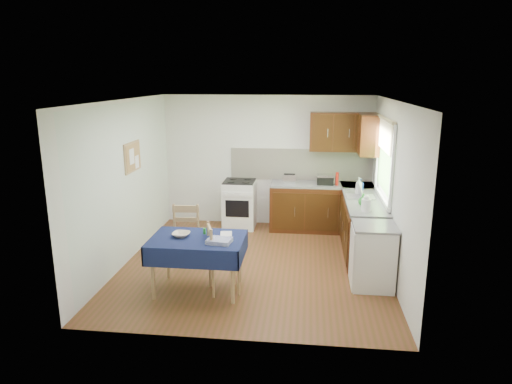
# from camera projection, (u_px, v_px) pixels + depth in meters

# --- Properties ---
(floor) EXTENTS (4.20, 4.20, 0.00)m
(floor) POSITION_uv_depth(u_px,v_px,m) (254.00, 264.00, 7.06)
(floor) COLOR #533616
(floor) RESTS_ON ground
(ceiling) EXTENTS (4.00, 4.20, 0.02)m
(ceiling) POSITION_uv_depth(u_px,v_px,m) (254.00, 100.00, 6.45)
(ceiling) COLOR white
(ceiling) RESTS_ON wall_back
(wall_back) EXTENTS (4.00, 0.02, 2.50)m
(wall_back) POSITION_uv_depth(u_px,v_px,m) (267.00, 161.00, 8.78)
(wall_back) COLOR silver
(wall_back) RESTS_ON ground
(wall_front) EXTENTS (4.00, 0.02, 2.50)m
(wall_front) POSITION_uv_depth(u_px,v_px,m) (231.00, 233.00, 4.74)
(wall_front) COLOR silver
(wall_front) RESTS_ON ground
(wall_left) EXTENTS (0.02, 4.20, 2.50)m
(wall_left) POSITION_uv_depth(u_px,v_px,m) (125.00, 183.00, 6.98)
(wall_left) COLOR silver
(wall_left) RESTS_ON ground
(wall_right) EXTENTS (0.02, 4.20, 2.50)m
(wall_right) POSITION_uv_depth(u_px,v_px,m) (393.00, 190.00, 6.54)
(wall_right) COLOR silver
(wall_right) RESTS_ON ground
(base_cabinets) EXTENTS (1.90, 2.30, 0.86)m
(base_cabinets) POSITION_uv_depth(u_px,v_px,m) (339.00, 217.00, 8.02)
(base_cabinets) COLOR #361209
(base_cabinets) RESTS_ON ground
(worktop_back) EXTENTS (1.90, 0.60, 0.04)m
(worktop_back) POSITION_uv_depth(u_px,v_px,m) (322.00, 185.00, 8.47)
(worktop_back) COLOR slate
(worktop_back) RESTS_ON base_cabinets
(worktop_right) EXTENTS (0.60, 1.70, 0.04)m
(worktop_right) POSITION_uv_depth(u_px,v_px,m) (365.00, 202.00, 7.29)
(worktop_right) COLOR slate
(worktop_right) RESTS_ON base_cabinets
(worktop_corner) EXTENTS (0.60, 0.60, 0.04)m
(worktop_corner) POSITION_uv_depth(u_px,v_px,m) (357.00, 186.00, 8.40)
(worktop_corner) COLOR slate
(worktop_corner) RESTS_ON base_cabinets
(splashback) EXTENTS (2.70, 0.02, 0.60)m
(splashback) POSITION_uv_depth(u_px,v_px,m) (301.00, 164.00, 8.71)
(splashback) COLOR white
(splashback) RESTS_ON wall_back
(upper_cabinets) EXTENTS (1.20, 0.85, 0.70)m
(upper_cabinets) POSITION_uv_depth(u_px,v_px,m) (350.00, 133.00, 8.18)
(upper_cabinets) COLOR #361209
(upper_cabinets) RESTS_ON wall_back
(stove) EXTENTS (0.60, 0.61, 0.92)m
(stove) POSITION_uv_depth(u_px,v_px,m) (240.00, 204.00, 8.74)
(stove) COLOR white
(stove) RESTS_ON ground
(window) EXTENTS (0.04, 1.48, 1.26)m
(window) POSITION_uv_depth(u_px,v_px,m) (385.00, 154.00, 7.12)
(window) COLOR #335C26
(window) RESTS_ON wall_right
(fridge) EXTENTS (0.58, 0.60, 0.89)m
(fridge) POSITION_uv_depth(u_px,v_px,m) (373.00, 256.00, 6.24)
(fridge) COLOR white
(fridge) RESTS_ON ground
(corkboard) EXTENTS (0.04, 0.62, 0.47)m
(corkboard) POSITION_uv_depth(u_px,v_px,m) (133.00, 157.00, 7.18)
(corkboard) COLOR #A17D50
(corkboard) RESTS_ON wall_left
(dining_table) EXTENTS (1.24, 0.84, 0.75)m
(dining_table) POSITION_uv_depth(u_px,v_px,m) (198.00, 245.00, 6.06)
(dining_table) COLOR #0D1536
(dining_table) RESTS_ON ground
(chair_far) EXTENTS (0.47, 0.47, 0.99)m
(chair_far) POSITION_uv_depth(u_px,v_px,m) (188.00, 231.00, 7.01)
(chair_far) COLOR #A17D50
(chair_far) RESTS_ON ground
(chair_near) EXTENTS (0.53, 0.53, 0.95)m
(chair_near) POSITION_uv_depth(u_px,v_px,m) (220.00, 256.00, 6.07)
(chair_near) COLOR #A17D50
(chair_near) RESTS_ON ground
(toaster) EXTENTS (0.24, 0.15, 0.19)m
(toaster) POSITION_uv_depth(u_px,v_px,m) (289.00, 179.00, 8.48)
(toaster) COLOR silver
(toaster) RESTS_ON worktop_back
(sandwich_press) EXTENTS (0.30, 0.26, 0.18)m
(sandwich_press) POSITION_uv_depth(u_px,v_px,m) (325.00, 180.00, 8.41)
(sandwich_press) COLOR black
(sandwich_press) RESTS_ON worktop_back
(sauce_bottle) EXTENTS (0.05, 0.05, 0.24)m
(sauce_bottle) POSITION_uv_depth(u_px,v_px,m) (337.00, 179.00, 8.30)
(sauce_bottle) COLOR red
(sauce_bottle) RESTS_ON worktop_back
(yellow_packet) EXTENTS (0.12, 0.09, 0.15)m
(yellow_packet) POSITION_uv_depth(u_px,v_px,m) (328.00, 178.00, 8.60)
(yellow_packet) COLOR yellow
(yellow_packet) RESTS_ON worktop_back
(dish_rack) EXTENTS (0.45, 0.34, 0.21)m
(dish_rack) POSITION_uv_depth(u_px,v_px,m) (361.00, 196.00, 7.48)
(dish_rack) COLOR gray
(dish_rack) RESTS_ON worktop_right
(kettle) EXTENTS (0.15, 0.15, 0.24)m
(kettle) POSITION_uv_depth(u_px,v_px,m) (366.00, 204.00, 6.70)
(kettle) COLOR white
(kettle) RESTS_ON worktop_right
(cup) EXTENTS (0.14, 0.14, 0.10)m
(cup) POSITION_uv_depth(u_px,v_px,m) (332.00, 182.00, 8.38)
(cup) COLOR silver
(cup) RESTS_ON worktop_back
(soap_bottle_a) EXTENTS (0.16, 0.16, 0.30)m
(soap_bottle_a) POSITION_uv_depth(u_px,v_px,m) (359.00, 186.00, 7.63)
(soap_bottle_a) COLOR white
(soap_bottle_a) RESTS_ON worktop_right
(soap_bottle_b) EXTENTS (0.12, 0.12, 0.20)m
(soap_bottle_b) POSITION_uv_depth(u_px,v_px,m) (360.00, 184.00, 7.98)
(soap_bottle_b) COLOR #1C3EA6
(soap_bottle_b) RESTS_ON worktop_right
(soap_bottle_c) EXTENTS (0.21, 0.21, 0.19)m
(soap_bottle_c) POSITION_uv_depth(u_px,v_px,m) (363.00, 200.00, 7.00)
(soap_bottle_c) COLOR #238027
(soap_bottle_c) RESTS_ON worktop_right
(plate_bowl) EXTENTS (0.24, 0.24, 0.06)m
(plate_bowl) POSITION_uv_depth(u_px,v_px,m) (181.00, 234.00, 6.08)
(plate_bowl) COLOR beige
(plate_bowl) RESTS_ON dining_table
(book) EXTENTS (0.19, 0.23, 0.02)m
(book) POSITION_uv_depth(u_px,v_px,m) (220.00, 234.00, 6.15)
(book) COLOR white
(book) RESTS_ON dining_table
(spice_jar) EXTENTS (0.04, 0.04, 0.08)m
(spice_jar) POSITION_uv_depth(u_px,v_px,m) (204.00, 231.00, 6.18)
(spice_jar) COLOR #23812D
(spice_jar) RESTS_ON dining_table
(tea_towel) EXTENTS (0.33, 0.28, 0.05)m
(tea_towel) POSITION_uv_depth(u_px,v_px,m) (219.00, 241.00, 5.85)
(tea_towel) COLOR navy
(tea_towel) RESTS_ON dining_table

